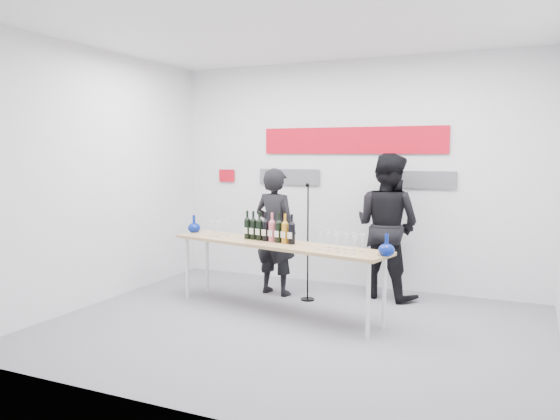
{
  "coord_description": "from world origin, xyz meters",
  "views": [
    {
      "loc": [
        2.13,
        -5.03,
        1.81
      ],
      "look_at": [
        -0.38,
        0.52,
        1.15
      ],
      "focal_mm": 35.0,
      "sensor_mm": 36.0,
      "label": 1
    }
  ],
  "objects_px": {
    "presenter_left": "(275,232)",
    "presenter_right": "(387,226)",
    "mic_stand": "(308,265)",
    "tasting_table": "(276,248)"
  },
  "relations": [
    {
      "from": "presenter_left",
      "to": "presenter_right",
      "type": "bearing_deg",
      "value": -152.05
    },
    {
      "from": "mic_stand",
      "to": "tasting_table",
      "type": "bearing_deg",
      "value": -110.13
    },
    {
      "from": "tasting_table",
      "to": "presenter_right",
      "type": "height_order",
      "value": "presenter_right"
    },
    {
      "from": "presenter_left",
      "to": "mic_stand",
      "type": "bearing_deg",
      "value": 176.97
    },
    {
      "from": "tasting_table",
      "to": "presenter_left",
      "type": "height_order",
      "value": "presenter_left"
    },
    {
      "from": "presenter_right",
      "to": "mic_stand",
      "type": "relative_size",
      "value": 1.25
    },
    {
      "from": "tasting_table",
      "to": "mic_stand",
      "type": "height_order",
      "value": "mic_stand"
    },
    {
      "from": "tasting_table",
      "to": "presenter_left",
      "type": "xyz_separation_m",
      "value": [
        -0.34,
        0.71,
        0.07
      ]
    },
    {
      "from": "tasting_table",
      "to": "presenter_left",
      "type": "bearing_deg",
      "value": 127.54
    },
    {
      "from": "presenter_right",
      "to": "presenter_left",
      "type": "bearing_deg",
      "value": 37.72
    }
  ]
}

